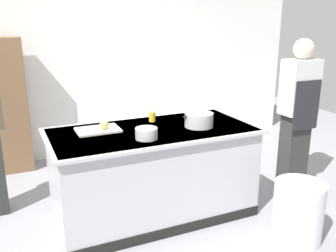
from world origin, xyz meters
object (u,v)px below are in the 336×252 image
Objects in this scene: stock_pot at (199,120)px; person_chef at (297,113)px; mixing_bowl at (146,133)px; trash_bin at (298,212)px; onion at (104,125)px; juice_cup at (152,117)px.

person_chef is at bearing -0.68° from stock_pot.
stock_pot reaches higher than mixing_bowl.
stock_pot is 1.23m from trash_bin.
onion is 0.05× the size of person_chef.
stock_pot reaches higher than onion.
juice_cup is at bearing 62.85° from mixing_bowl.
juice_cup reaches higher than mixing_bowl.
stock_pot is at bearing -14.44° from onion.
juice_cup reaches higher than trash_bin.
mixing_bowl is 1.51m from trash_bin.
onion is 1.92m from trash_bin.
stock_pot is 1.74× the size of mixing_bowl.
person_chef is at bearing 3.94° from mixing_bowl.
onion is 0.46m from mixing_bowl.
onion is 0.25× the size of stock_pot.
juice_cup is (0.54, 0.13, -0.01)m from onion.
stock_pot is 3.44× the size of juice_cup.
mixing_bowl is at bearing 148.07° from trash_bin.
stock_pot reaches higher than juice_cup.
stock_pot is at bearing 13.23° from mixing_bowl.
mixing_bowl is 0.11× the size of person_chef.
stock_pot is 0.50m from juice_cup.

